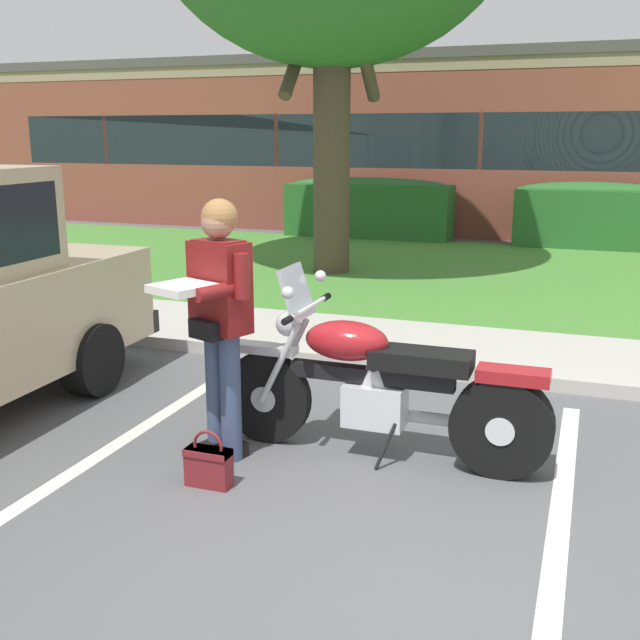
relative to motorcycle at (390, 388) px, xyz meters
The scene contains 12 objects.
ground_plane 1.18m from the motorcycle, 73.31° to the right, with size 140.00×140.00×0.00m, color #565659.
curb_strip 1.90m from the motorcycle, 80.43° to the left, with size 60.00×0.20×0.12m, color #B7B2A8.
concrete_walk 2.73m from the motorcycle, 83.43° to the left, with size 60.00×1.50×0.08m, color #B7B2A8.
grass_lawn 6.74m from the motorcycle, 87.37° to the left, with size 60.00×6.57×0.06m, color #478433.
stall_stripe_0 2.06m from the motorcycle, 155.57° to the right, with size 0.12×4.40×0.01m, color silver.
stall_stripe_1 1.47m from the motorcycle, 36.69° to the right, with size 0.12×4.40×0.01m, color silver.
motorcycle is the anchor object (origin of this frame).
rider_person 1.22m from the motorcycle, 160.65° to the right, with size 0.56×0.66×1.70m.
handbag 1.25m from the motorcycle, 140.24° to the right, with size 0.28×0.13×0.36m.
hedge_left 10.65m from the motorcycle, 107.14° to the left, with size 3.33×0.90×1.24m.
hedge_center_left 10.24m from the motorcycle, 83.88° to the left, with size 2.69×0.90×1.24m.
brick_building 15.96m from the motorcycle, 93.89° to the left, with size 25.97×10.03×3.73m.
Camera 1 is at (0.85, -3.50, 2.09)m, focal length 42.39 mm.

